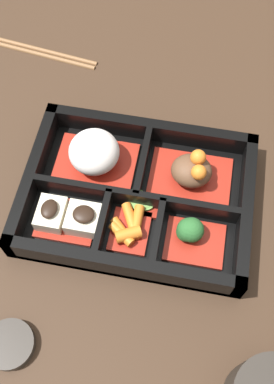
% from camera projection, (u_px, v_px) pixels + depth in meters
% --- Properties ---
extents(ground_plane, '(3.00, 3.00, 0.00)m').
position_uv_depth(ground_plane, '(137.00, 201.00, 0.58)').
color(ground_plane, '#382619').
extents(bento_base, '(0.28, 0.21, 0.01)m').
position_uv_depth(bento_base, '(137.00, 199.00, 0.57)').
color(bento_base, black).
rests_on(bento_base, ground_plane).
extents(bento_rim, '(0.28, 0.21, 0.04)m').
position_uv_depth(bento_rim, '(137.00, 196.00, 0.56)').
color(bento_rim, black).
rests_on(bento_rim, ground_plane).
extents(bowl_rice, '(0.10, 0.08, 0.05)m').
position_uv_depth(bowl_rice, '(94.00, 154.00, 0.57)').
color(bowl_rice, maroon).
rests_on(bowl_rice, bento_base).
extents(bowl_stew, '(0.10, 0.08, 0.05)m').
position_uv_depth(bowl_stew, '(192.00, 172.00, 0.56)').
color(bowl_stew, maroon).
rests_on(bowl_stew, bento_base).
extents(bowl_tofu, '(0.08, 0.06, 0.03)m').
position_uv_depth(bowl_tofu, '(69.00, 217.00, 0.54)').
color(bowl_tofu, maroon).
rests_on(bowl_tofu, bento_base).
extents(bowl_carrots, '(0.05, 0.06, 0.02)m').
position_uv_depth(bowl_carrots, '(129.00, 229.00, 0.54)').
color(bowl_carrots, maroon).
rests_on(bowl_carrots, bento_base).
extents(bowl_greens, '(0.07, 0.06, 0.04)m').
position_uv_depth(bowl_greens, '(191.00, 233.00, 0.53)').
color(bowl_greens, maroon).
rests_on(bowl_greens, bento_base).
extents(bowl_pickles, '(0.04, 0.03, 0.01)m').
position_uv_depth(bowl_pickles, '(142.00, 202.00, 0.56)').
color(bowl_pickles, maroon).
rests_on(bowl_pickles, bento_base).
extents(chopsticks, '(0.22, 0.05, 0.01)m').
position_uv_depth(chopsticks, '(30.00, 48.00, 0.70)').
color(chopsticks, brown).
rests_on(chopsticks, ground_plane).
extents(sauce_dish, '(0.05, 0.05, 0.01)m').
position_uv_depth(sauce_dish, '(10.00, 344.00, 0.49)').
color(sauce_dish, '#2D2823').
rests_on(sauce_dish, ground_plane).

